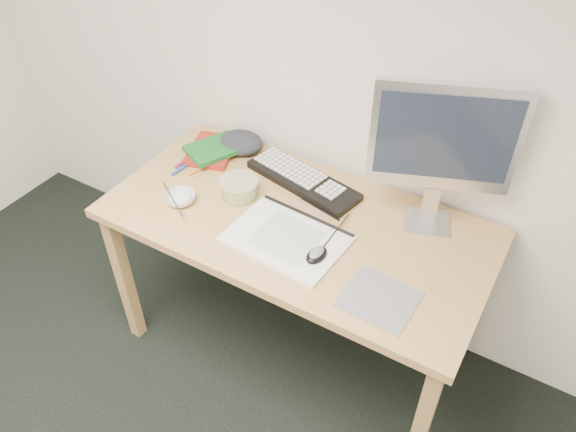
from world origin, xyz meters
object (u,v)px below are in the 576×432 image
object	(u,v)px
monitor	(444,142)
rice_bowl	(180,198)
desk	(296,236)
sketchpad	(286,239)
keyboard	(303,180)

from	to	relation	value
monitor	rice_bowl	size ratio (longest dim) A/B	4.85
desk	rice_bowl	world-z (taller)	rice_bowl
desk	monitor	xyz separation A→B (m)	(0.41, 0.22, 0.43)
sketchpad	monitor	distance (m)	0.61
monitor	desk	bearing A→B (deg)	-172.64
monitor	rice_bowl	distance (m)	0.96
desk	rice_bowl	distance (m)	0.45
desk	rice_bowl	xyz separation A→B (m)	(-0.42, -0.13, 0.10)
desk	monitor	world-z (taller)	monitor
monitor	sketchpad	bearing A→B (deg)	-160.61
sketchpad	keyboard	size ratio (longest dim) A/B	0.84
desk	monitor	size ratio (longest dim) A/B	2.54
keyboard	rice_bowl	world-z (taller)	rice_bowl
rice_bowl	keyboard	bearing A→B (deg)	44.78
keyboard	monitor	world-z (taller)	monitor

